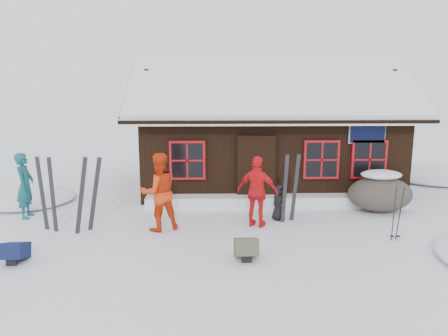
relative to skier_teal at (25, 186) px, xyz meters
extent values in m
plane|color=white|center=(5.35, -1.39, -0.88)|extent=(120.00, 120.00, 0.00)
cube|color=black|center=(6.85, 3.61, 0.37)|extent=(8.00, 5.00, 2.50)
cube|color=black|center=(6.85, 2.14, 2.47)|extent=(8.90, 3.14, 1.88)
cube|color=black|center=(6.85, 5.09, 2.47)|extent=(8.90, 3.14, 1.88)
cube|color=white|center=(6.85, 2.14, 2.61)|extent=(8.72, 3.07, 1.86)
cube|color=white|center=(6.85, 5.09, 2.61)|extent=(8.72, 3.07, 1.86)
cube|color=white|center=(6.85, 3.61, 3.34)|extent=(8.81, 0.22, 0.14)
cube|color=silver|center=(6.85, 0.66, 1.60)|extent=(8.90, 0.10, 0.20)
cube|color=black|center=(6.25, 1.06, 0.12)|extent=(1.00, 0.10, 2.00)
cube|color=black|center=(9.45, 1.03, 1.27)|extent=(1.00, 0.06, 0.60)
cube|color=maroon|center=(4.25, 1.05, 0.47)|extent=(1.04, 0.10, 1.14)
cube|color=black|center=(4.25, 1.01, 0.47)|extent=(0.90, 0.04, 1.00)
cube|color=maroon|center=(8.15, 1.05, 0.47)|extent=(1.04, 0.10, 1.14)
cube|color=black|center=(8.15, 1.01, 0.47)|extent=(0.90, 0.04, 1.00)
cube|color=maroon|center=(9.55, 1.05, 0.47)|extent=(1.04, 0.10, 1.14)
cube|color=black|center=(9.55, 1.01, 0.47)|extent=(0.90, 0.04, 1.00)
cube|color=white|center=(6.85, 0.86, -0.70)|extent=(7.60, 0.60, 0.35)
ellipsoid|color=white|center=(-0.65, 1.61, -0.88)|extent=(2.80, 2.80, 0.34)
ellipsoid|color=white|center=(13.35, 4.61, -0.88)|extent=(4.00, 4.00, 0.48)
imported|color=#145560|center=(0.00, 0.00, 0.00)|extent=(0.47, 0.67, 1.76)
imported|color=red|center=(3.67, -1.07, 0.08)|extent=(1.15, 1.05, 1.92)
imported|color=red|center=(6.10, -0.88, 0.02)|extent=(1.14, 0.83, 1.80)
imported|color=black|center=(6.71, -0.36, -0.41)|extent=(0.54, 0.53, 0.94)
ellipsoid|color=#4E463E|center=(9.66, 0.34, -0.39)|extent=(1.79, 1.34, 0.99)
ellipsoid|color=white|center=(9.66, 0.34, 0.05)|extent=(1.13, 0.81, 0.25)
cube|color=black|center=(1.82, -1.17, 0.02)|extent=(0.35, 0.32, 1.88)
cube|color=black|center=(2.12, -1.06, 0.02)|extent=(0.46, 0.10, 1.88)
cube|color=black|center=(0.83, -0.99, 0.01)|extent=(0.21, 0.07, 1.88)
cube|color=black|center=(1.12, -1.10, 0.01)|extent=(0.18, 0.14, 1.88)
cube|color=black|center=(6.84, -0.52, -0.02)|extent=(0.20, 0.16, 1.81)
cube|color=black|center=(7.12, -0.42, -0.02)|extent=(0.24, 0.08, 1.81)
cylinder|color=black|center=(9.14, -1.88, -0.27)|extent=(0.09, 0.11, 1.29)
cylinder|color=black|center=(9.28, -1.88, -0.27)|extent=(0.09, 0.11, 1.29)
cube|color=#0F1943|center=(0.97, -2.95, -0.72)|extent=(0.47, 0.61, 0.32)
cube|color=#484D37|center=(5.67, -2.89, -0.71)|extent=(0.49, 0.64, 0.34)
camera|label=1|loc=(5.02, -11.37, 2.78)|focal=35.00mm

